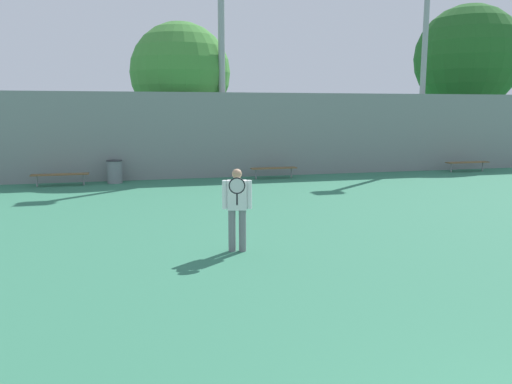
{
  "coord_description": "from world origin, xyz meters",
  "views": [
    {
      "loc": [
        -3.3,
        -1.87,
        2.73
      ],
      "look_at": [
        -0.68,
        8.53,
        0.95
      ],
      "focal_mm": 35.0,
      "sensor_mm": 36.0,
      "label": 1
    }
  ],
  "objects_px": {
    "tennis_player": "(237,205)",
    "light_pole_far_right": "(425,51)",
    "light_pole_near_left": "(222,51)",
    "tree_green_tall": "(468,58)",
    "bench_courtside_near": "(60,175)",
    "bench_courtside_far": "(274,169)",
    "trash_bin": "(115,171)",
    "bench_adjacent_court": "(467,163)",
    "tree_green_broad": "(181,74)"
  },
  "relations": [
    {
      "from": "tree_green_tall",
      "to": "tree_green_broad",
      "type": "xyz_separation_m",
      "value": [
        -15.49,
        -1.67,
        -1.17
      ]
    },
    {
      "from": "light_pole_far_right",
      "to": "trash_bin",
      "type": "bearing_deg",
      "value": -174.82
    },
    {
      "from": "bench_adjacent_court",
      "to": "tree_green_tall",
      "type": "bearing_deg",
      "value": 56.16
    },
    {
      "from": "bench_adjacent_court",
      "to": "tree_green_broad",
      "type": "xyz_separation_m",
      "value": [
        -12.19,
        3.25,
        3.85
      ]
    },
    {
      "from": "bench_courtside_far",
      "to": "tree_green_tall",
      "type": "relative_size",
      "value": 0.22
    },
    {
      "from": "bench_courtside_far",
      "to": "tree_green_broad",
      "type": "xyz_separation_m",
      "value": [
        -3.28,
        3.25,
        3.85
      ]
    },
    {
      "from": "bench_courtside_near",
      "to": "light_pole_far_right",
      "type": "distance_m",
      "value": 16.24
    },
    {
      "from": "bench_courtside_far",
      "to": "trash_bin",
      "type": "bearing_deg",
      "value": 177.72
    },
    {
      "from": "tree_green_broad",
      "to": "bench_courtside_far",
      "type": "bearing_deg",
      "value": -44.68
    },
    {
      "from": "bench_courtside_near",
      "to": "light_pole_far_right",
      "type": "xyz_separation_m",
      "value": [
        15.42,
        1.47,
        4.9
      ]
    },
    {
      "from": "light_pole_far_right",
      "to": "tree_green_broad",
      "type": "relative_size",
      "value": 1.38
    },
    {
      "from": "trash_bin",
      "to": "tree_green_tall",
      "type": "relative_size",
      "value": 0.1
    },
    {
      "from": "bench_courtside_near",
      "to": "trash_bin",
      "type": "bearing_deg",
      "value": 7.37
    },
    {
      "from": "bench_adjacent_court",
      "to": "trash_bin",
      "type": "height_order",
      "value": "trash_bin"
    },
    {
      "from": "bench_courtside_near",
      "to": "light_pole_near_left",
      "type": "height_order",
      "value": "light_pole_near_left"
    },
    {
      "from": "light_pole_near_left",
      "to": "tree_green_tall",
      "type": "height_order",
      "value": "light_pole_near_left"
    },
    {
      "from": "light_pole_near_left",
      "to": "tree_green_tall",
      "type": "xyz_separation_m",
      "value": [
        13.96,
        3.21,
        0.34
      ]
    },
    {
      "from": "light_pole_near_left",
      "to": "trash_bin",
      "type": "xyz_separation_m",
      "value": [
        -4.37,
        -1.47,
        -4.65
      ]
    },
    {
      "from": "bench_adjacent_court",
      "to": "tree_green_broad",
      "type": "distance_m",
      "value": 13.19
    },
    {
      "from": "tennis_player",
      "to": "light_pole_near_left",
      "type": "bearing_deg",
      "value": 93.0
    },
    {
      "from": "light_pole_near_left",
      "to": "light_pole_far_right",
      "type": "bearing_deg",
      "value": -1.5
    },
    {
      "from": "tree_green_tall",
      "to": "light_pole_far_right",
      "type": "bearing_deg",
      "value": -144.29
    },
    {
      "from": "bench_courtside_far",
      "to": "trash_bin",
      "type": "height_order",
      "value": "trash_bin"
    },
    {
      "from": "bench_courtside_near",
      "to": "light_pole_far_right",
      "type": "height_order",
      "value": "light_pole_far_right"
    },
    {
      "from": "bench_courtside_far",
      "to": "bench_adjacent_court",
      "type": "distance_m",
      "value": 8.9
    },
    {
      "from": "light_pole_near_left",
      "to": "trash_bin",
      "type": "bearing_deg",
      "value": -161.46
    },
    {
      "from": "bench_courtside_near",
      "to": "tree_green_broad",
      "type": "xyz_separation_m",
      "value": [
        4.73,
        3.25,
        3.85
      ]
    },
    {
      "from": "bench_courtside_near",
      "to": "tree_green_broad",
      "type": "distance_m",
      "value": 6.91
    },
    {
      "from": "tree_green_tall",
      "to": "bench_adjacent_court",
      "type": "bearing_deg",
      "value": -123.84
    },
    {
      "from": "bench_courtside_far",
      "to": "light_pole_far_right",
      "type": "xyz_separation_m",
      "value": [
        7.41,
        1.47,
        4.9
      ]
    },
    {
      "from": "tennis_player",
      "to": "light_pole_far_right",
      "type": "height_order",
      "value": "light_pole_far_right"
    },
    {
      "from": "bench_courtside_near",
      "to": "bench_courtside_far",
      "type": "xyz_separation_m",
      "value": [
        8.01,
        0.0,
        -0.0
      ]
    },
    {
      "from": "tree_green_broad",
      "to": "tree_green_tall",
      "type": "bearing_deg",
      "value": 6.17
    },
    {
      "from": "bench_courtside_near",
      "to": "bench_adjacent_court",
      "type": "xyz_separation_m",
      "value": [
        16.92,
        0.0,
        0.0
      ]
    },
    {
      "from": "bench_courtside_far",
      "to": "bench_adjacent_court",
      "type": "height_order",
      "value": "same"
    },
    {
      "from": "trash_bin",
      "to": "tree_green_tall",
      "type": "distance_m",
      "value": 19.56
    },
    {
      "from": "tennis_player",
      "to": "trash_bin",
      "type": "bearing_deg",
      "value": 116.28
    },
    {
      "from": "bench_adjacent_court",
      "to": "bench_courtside_near",
      "type": "bearing_deg",
      "value": -180.0
    },
    {
      "from": "bench_courtside_far",
      "to": "trash_bin",
      "type": "xyz_separation_m",
      "value": [
        -6.12,
        0.24,
        0.04
      ]
    },
    {
      "from": "bench_adjacent_court",
      "to": "tree_green_broad",
      "type": "relative_size",
      "value": 0.31
    },
    {
      "from": "tree_green_tall",
      "to": "trash_bin",
      "type": "bearing_deg",
      "value": -165.68
    },
    {
      "from": "light_pole_near_left",
      "to": "tree_green_tall",
      "type": "relative_size",
      "value": 1.06
    },
    {
      "from": "bench_courtside_near",
      "to": "tree_green_tall",
      "type": "xyz_separation_m",
      "value": [
        20.22,
        4.92,
        5.02
      ]
    },
    {
      "from": "bench_courtside_near",
      "to": "trash_bin",
      "type": "xyz_separation_m",
      "value": [
        1.89,
        0.24,
        0.04
      ]
    },
    {
      "from": "tree_green_tall",
      "to": "tree_green_broad",
      "type": "distance_m",
      "value": 15.62
    },
    {
      "from": "tennis_player",
      "to": "trash_bin",
      "type": "distance_m",
      "value": 10.35
    },
    {
      "from": "tennis_player",
      "to": "light_pole_far_right",
      "type": "bearing_deg",
      "value": 57.72
    },
    {
      "from": "bench_courtside_near",
      "to": "light_pole_near_left",
      "type": "bearing_deg",
      "value": 15.28
    },
    {
      "from": "light_pole_near_left",
      "to": "tree_green_broad",
      "type": "bearing_deg",
      "value": 134.91
    },
    {
      "from": "light_pole_far_right",
      "to": "light_pole_near_left",
      "type": "bearing_deg",
      "value": 178.5
    }
  ]
}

